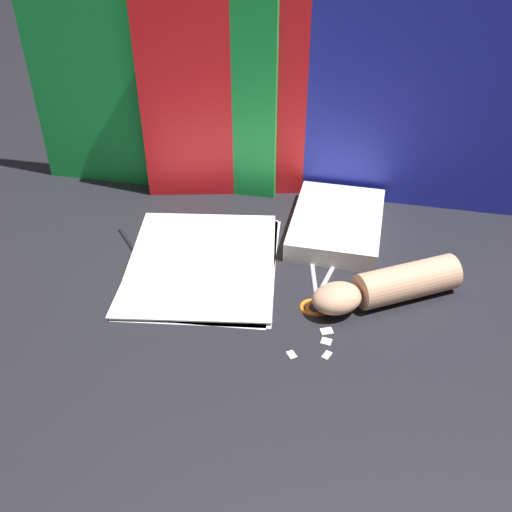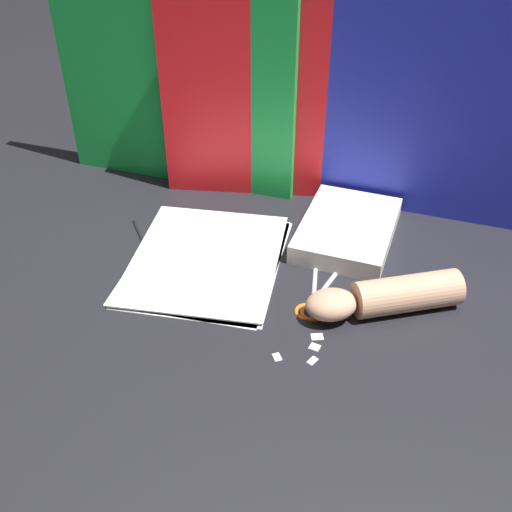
% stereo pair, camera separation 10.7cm
% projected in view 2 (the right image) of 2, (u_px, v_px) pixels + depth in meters
% --- Properties ---
extents(ground_plane, '(6.00, 6.00, 0.00)m').
position_uv_depth(ground_plane, '(243.00, 284.00, 1.11)').
color(ground_plane, black).
extents(backdrop_panel_left, '(0.54, 0.05, 0.57)m').
position_uv_depth(backdrop_panel_left, '(172.00, 59.00, 1.25)').
color(backdrop_panel_left, green).
rests_on(backdrop_panel_left, ground_plane).
extents(backdrop_panel_center, '(0.53, 0.10, 0.43)m').
position_uv_depth(backdrop_panel_center, '(285.00, 103.00, 1.24)').
color(backdrop_panel_center, red).
rests_on(backdrop_panel_center, ground_plane).
extents(backdrop_panel_right, '(0.58, 0.06, 0.54)m').
position_uv_depth(backdrop_panel_right, '(418.00, 90.00, 1.16)').
color(backdrop_panel_right, '#2833D1').
rests_on(backdrop_panel_right, ground_plane).
extents(paper_stack, '(0.31, 0.36, 0.01)m').
position_uv_depth(paper_stack, '(206.00, 260.00, 1.16)').
color(paper_stack, white).
rests_on(paper_stack, ground_plane).
extents(book_closed, '(0.20, 0.27, 0.04)m').
position_uv_depth(book_closed, '(347.00, 230.00, 1.21)').
color(book_closed, silver).
rests_on(book_closed, ground_plane).
extents(scissors, '(0.07, 0.16, 0.01)m').
position_uv_depth(scissors, '(314.00, 299.00, 1.06)').
color(scissors, silver).
rests_on(scissors, ground_plane).
extents(hand_forearm, '(0.28, 0.18, 0.06)m').
position_uv_depth(hand_forearm, '(387.00, 296.00, 1.03)').
color(hand_forearm, tan).
rests_on(hand_forearm, ground_plane).
extents(paper_scrap_near, '(0.02, 0.02, 0.00)m').
position_uv_depth(paper_scrap_near, '(317.00, 337.00, 0.99)').
color(paper_scrap_near, white).
rests_on(paper_scrap_near, ground_plane).
extents(paper_scrap_mid, '(0.02, 0.02, 0.00)m').
position_uv_depth(paper_scrap_mid, '(313.00, 361.00, 0.95)').
color(paper_scrap_mid, white).
rests_on(paper_scrap_mid, ground_plane).
extents(paper_scrap_far, '(0.02, 0.02, 0.00)m').
position_uv_depth(paper_scrap_far, '(277.00, 357.00, 0.96)').
color(paper_scrap_far, white).
rests_on(paper_scrap_far, ground_plane).
extents(paper_scrap_side, '(0.02, 0.02, 0.00)m').
position_uv_depth(paper_scrap_side, '(315.00, 347.00, 0.98)').
color(paper_scrap_side, white).
rests_on(paper_scrap_side, ground_plane).
extents(pen, '(0.10, 0.13, 0.01)m').
position_uv_depth(pen, '(142.00, 239.00, 1.22)').
color(pen, black).
rests_on(pen, ground_plane).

